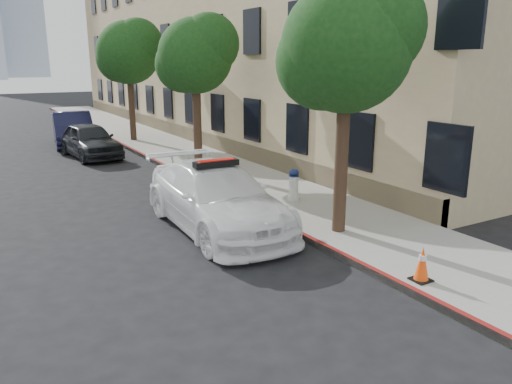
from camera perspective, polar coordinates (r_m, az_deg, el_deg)
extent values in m
plane|color=black|center=(12.04, -7.63, -4.60)|extent=(120.00, 120.00, 0.00)
cube|color=gray|center=(22.34, -9.08, 4.53)|extent=(3.20, 50.00, 0.15)
cube|color=maroon|center=(21.84, -12.85, 4.12)|extent=(0.12, 50.00, 0.15)
cube|color=tan|center=(28.90, -2.46, 16.78)|extent=(8.00, 36.00, 10.00)
cylinder|color=black|center=(11.37, 9.73, 3.56)|extent=(0.30, 0.30, 3.30)
sphere|color=#123813|center=(11.16, 10.30, 15.99)|extent=(2.80, 2.80, 2.80)
sphere|color=#123813|center=(11.22, 13.07, 17.89)|extent=(2.24, 2.24, 2.24)
sphere|color=#123813|center=(11.17, 7.78, 14.55)|extent=(2.10, 2.10, 2.10)
cylinder|color=black|center=(18.17, -6.72, 7.63)|extent=(0.30, 0.30, 3.19)
sphere|color=#123813|center=(18.03, -6.95, 15.20)|extent=(2.60, 2.60, 2.60)
sphere|color=#123813|center=(17.93, -5.37, 16.52)|extent=(2.08, 2.08, 2.08)
sphere|color=#123813|center=(18.17, -8.35, 14.20)|extent=(1.95, 1.95, 1.95)
cylinder|color=black|center=(25.65, -14.03, 9.59)|extent=(0.30, 0.30, 3.41)
sphere|color=#123813|center=(25.57, -14.38, 15.19)|extent=(3.00, 3.00, 3.00)
sphere|color=#123813|center=(25.41, -13.35, 16.16)|extent=(2.40, 2.40, 2.40)
sphere|color=#123813|center=(25.76, -15.30, 14.45)|extent=(2.25, 2.25, 2.25)
imported|color=white|center=(12.05, -4.50, -0.63)|extent=(2.31, 5.41, 1.56)
cube|color=black|center=(11.86, -4.59, 3.28)|extent=(1.11, 0.31, 0.14)
cube|color=#A50A07|center=(11.85, -4.59, 3.56)|extent=(0.91, 0.24, 0.06)
imported|color=black|center=(22.28, -18.48, 5.63)|extent=(2.15, 4.42, 1.45)
imported|color=black|center=(25.69, -20.19, 6.77)|extent=(2.27, 5.04, 1.61)
cylinder|color=silver|center=(14.19, 4.30, -0.67)|extent=(0.34, 0.34, 0.11)
cylinder|color=silver|center=(14.10, 4.33, 0.70)|extent=(0.26, 0.26, 0.59)
ellipsoid|color=navy|center=(14.01, 4.36, 2.25)|extent=(0.28, 0.28, 0.20)
cylinder|color=silver|center=(14.07, 4.34, 1.23)|extent=(0.38, 0.24, 0.11)
cylinder|color=silver|center=(14.07, 4.34, 1.23)|extent=(0.17, 0.22, 0.11)
cube|color=black|center=(9.55, 18.32, -9.49)|extent=(0.35, 0.35, 0.03)
cone|color=#FF4B0D|center=(9.43, 18.47, -7.71)|extent=(0.26, 0.26, 0.61)
cylinder|color=white|center=(9.39, 18.52, -7.13)|extent=(0.14, 0.14, 0.09)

